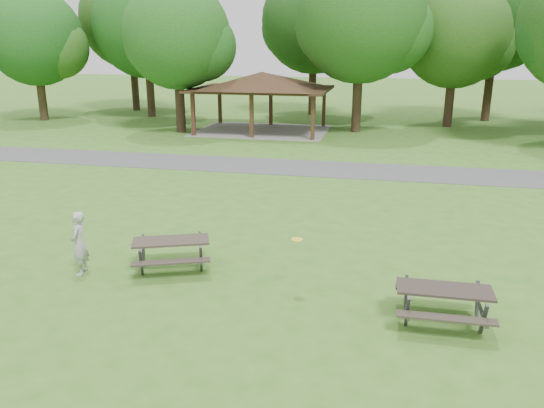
{
  "coord_description": "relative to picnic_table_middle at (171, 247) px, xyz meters",
  "views": [
    {
      "loc": [
        3.94,
        -9.59,
        5.56
      ],
      "look_at": [
        1.0,
        4.0,
        1.3
      ],
      "focal_mm": 35.0,
      "sensor_mm": 36.0,
      "label": 1
    }
  ],
  "objects": [
    {
      "name": "tree_row_e",
      "position": [
        3.29,
        22.97,
        6.18
      ],
      "size": [
        8.4,
        8.0,
        11.02
      ],
      "color": "#2E2014",
      "rests_on": "ground"
    },
    {
      "name": "tree_row_d",
      "position": [
        -7.73,
        20.47,
        5.16
      ],
      "size": [
        6.93,
        6.6,
        9.27
      ],
      "color": "black",
      "rests_on": "ground"
    },
    {
      "name": "tree_row_c",
      "position": [
        -12.72,
        26.97,
        5.93
      ],
      "size": [
        8.19,
        7.8,
        10.67
      ],
      "color": "black",
      "rests_on": "ground"
    },
    {
      "name": "picnic_table_middle",
      "position": [
        0.0,
        0.0,
        0.0
      ],
      "size": [
        2.32,
        2.1,
        0.82
      ],
      "color": "#302923",
      "rests_on": "ground"
    },
    {
      "name": "frisbee_in_flight",
      "position": [
        3.32,
        -0.64,
        0.7
      ],
      "size": [
        0.34,
        0.34,
        0.02
      ],
      "color": "yellow",
      "rests_on": "ground"
    },
    {
      "name": "frisbee_thrower",
      "position": [
        -2.11,
        -0.73,
        0.2
      ],
      "size": [
        0.51,
        0.66,
        1.62
      ],
      "primitive_type": "imported",
      "rotation": [
        0.0,
        0.0,
        -1.34
      ],
      "color": "#A9A8AB",
      "rests_on": "ground"
    },
    {
      "name": "tree_deep_c",
      "position": [
        12.29,
        29.97,
        6.84
      ],
      "size": [
        8.82,
        8.4,
        11.9
      ],
      "color": "#2F1E15",
      "rests_on": "ground"
    },
    {
      "name": "tree_deep_a",
      "position": [
        -15.71,
        30.47,
        6.52
      ],
      "size": [
        8.4,
        8.0,
        11.38
      ],
      "color": "black",
      "rests_on": "ground"
    },
    {
      "name": "asphalt_path",
      "position": [
        1.19,
        11.94,
        -0.6
      ],
      "size": [
        120.0,
        3.2,
        0.02
      ],
      "primitive_type": "cube",
      "color": "#474749",
      "rests_on": "ground"
    },
    {
      "name": "ground",
      "position": [
        1.19,
        -2.06,
        -0.61
      ],
      "size": [
        160.0,
        160.0,
        0.0
      ],
      "primitive_type": "plane",
      "color": "#38691E",
      "rests_on": "ground"
    },
    {
      "name": "tree_row_f",
      "position": [
        9.27,
        26.47,
        5.23
      ],
      "size": [
        7.35,
        7.0,
        9.55
      ],
      "color": "#2F1E15",
      "rests_on": "ground"
    },
    {
      "name": "tree_deep_b",
      "position": [
        -0.71,
        30.97,
        6.28
      ],
      "size": [
        8.4,
        8.0,
        11.13
      ],
      "color": "#301F15",
      "rests_on": "ground"
    },
    {
      "name": "tree_row_b",
      "position": [
        -19.73,
        23.47,
        5.06
      ],
      "size": [
        7.14,
        6.8,
        9.28
      ],
      "color": "#312316",
      "rests_on": "ground"
    },
    {
      "name": "picnic_table_far",
      "position": [
        6.49,
        -1.39,
        -0.0
      ],
      "size": [
        1.9,
        1.55,
        0.82
      ],
      "color": "#2A221E",
      "rests_on": "ground"
    },
    {
      "name": "pavilion",
      "position": [
        -2.81,
        21.94,
        2.46
      ],
      "size": [
        8.6,
        7.01,
        3.76
      ],
      "color": "#391F14",
      "rests_on": "ground"
    }
  ]
}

